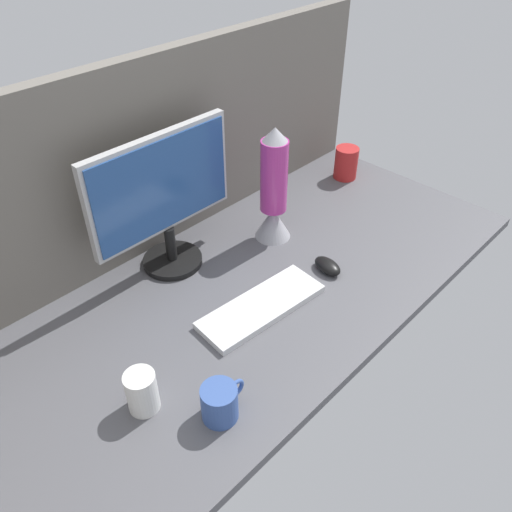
{
  "coord_description": "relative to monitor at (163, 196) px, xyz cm",
  "views": [
    {
      "loc": [
        -76.17,
        -79.14,
        99.63
      ],
      "look_at": [
        -2.25,
        0.0,
        14.0
      ],
      "focal_mm": 36.18,
      "sensor_mm": 36.0,
      "label": 1
    }
  ],
  "objects": [
    {
      "name": "keyboard",
      "position": [
        4.08,
        -34.23,
        -22.5
      ],
      "size": [
        37.96,
        16.07,
        2.0
      ],
      "primitive_type": "cube",
      "rotation": [
        0.0,
        0.0,
        -0.08
      ],
      "color": "silver",
      "rests_on": "ground_plane"
    },
    {
      "name": "cubicle_wall_back",
      "position": [
        5.63,
        12.36,
        5.59
      ],
      "size": [
        180.0,
        5.0,
        58.18
      ],
      "color": "slate",
      "rests_on": "ground_plane"
    },
    {
      "name": "mug_ceramic_white",
      "position": [
        -37.21,
        -36.9,
        -18.18
      ],
      "size": [
        7.12,
        7.12,
        10.64
      ],
      "color": "white",
      "rests_on": "ground_plane"
    },
    {
      "name": "mug_red_plastic",
      "position": [
        79.3,
        -7.02,
        -17.4
      ],
      "size": [
        8.73,
        8.73,
        12.19
      ],
      "color": "red",
      "rests_on": "ground_plane"
    },
    {
      "name": "monitor",
      "position": [
        0.0,
        0.0,
        0.0
      ],
      "size": [
        46.61,
        18.0,
        41.79
      ],
      "color": "black",
      "rests_on": "ground_plane"
    },
    {
      "name": "mug_ceramic_blue",
      "position": [
        -26.73,
        -50.99,
        -18.99
      ],
      "size": [
        11.53,
        8.25,
        8.98
      ],
      "color": "#38569E",
      "rests_on": "ground_plane"
    },
    {
      "name": "ground_plane",
      "position": [
        5.63,
        -25.14,
        -25.0
      ],
      "size": [
        180.0,
        80.0,
        3.0
      ],
      "primitive_type": "cube",
      "color": "#515156"
    },
    {
      "name": "lava_lamp",
      "position": [
        31.64,
        -13.07,
        -7.62
      ],
      "size": [
        11.57,
        11.57,
        37.85
      ],
      "color": "#A5A5AD",
      "rests_on": "ground_plane"
    },
    {
      "name": "mouse",
      "position": [
        29.94,
        -36.93,
        -21.8
      ],
      "size": [
        7.21,
        10.44,
        3.4
      ],
      "primitive_type": "ellipsoid",
      "rotation": [
        0.0,
        0.0,
        -0.18
      ],
      "color": "black",
      "rests_on": "ground_plane"
    }
  ]
}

